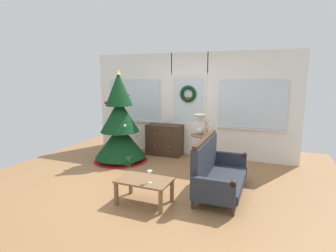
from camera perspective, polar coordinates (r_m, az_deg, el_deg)
ground_plane at (r=5.21m, az=-2.83°, el=-11.88°), size 6.76×6.76×0.00m
back_wall_with_door at (r=6.80m, az=4.45°, el=4.55°), size 5.20×0.19×2.55m
christmas_tree at (r=6.41m, az=-10.11°, el=-0.43°), size 1.28×1.28×2.13m
dresser_cabinet at (r=6.86m, az=-0.72°, el=-2.93°), size 0.91×0.46×0.78m
settee_sofa at (r=4.76m, az=10.00°, el=-9.40°), size 0.73×1.56×0.96m
side_table at (r=5.92m, az=7.18°, el=-3.89°), size 0.50×0.48×0.74m
table_lamp at (r=5.87m, az=6.83°, el=0.99°), size 0.28×0.28×0.44m
flower_vase at (r=5.77m, az=8.06°, el=-0.90°), size 0.11×0.10×0.35m
coffee_table at (r=4.34m, az=-5.02°, el=-11.87°), size 0.85×0.53×0.39m
wine_glass at (r=4.13m, az=-3.87°, el=-10.06°), size 0.08×0.08×0.20m
gift_box at (r=6.18m, az=-8.53°, el=-7.22°), size 0.23×0.21×0.23m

